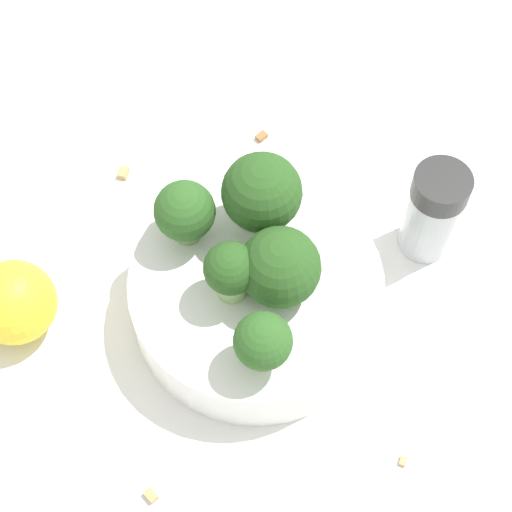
{
  "coord_description": "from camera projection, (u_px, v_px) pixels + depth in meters",
  "views": [
    {
      "loc": [
        -0.25,
        -0.09,
        0.55
      ],
      "look_at": [
        0.0,
        0.0,
        0.08
      ],
      "focal_mm": 60.0,
      "sensor_mm": 36.0,
      "label": 1
    }
  ],
  "objects": [
    {
      "name": "broccoli_floret_0",
      "position": [
        278.0,
        271.0,
        0.54
      ],
      "size": [
        0.05,
        0.05,
        0.05
      ],
      "color": "#84AD66",
      "rests_on": "bowl"
    },
    {
      "name": "almond_crumb_2",
      "position": [
        262.0,
        135.0,
        0.68
      ],
      "size": [
        0.01,
        0.01,
        0.01
      ],
      "primitive_type": "cube",
      "rotation": [
        0.0,
        0.0,
        5.82
      ],
      "color": "olive",
      "rests_on": "ground_plane"
    },
    {
      "name": "bowl",
      "position": [
        256.0,
        296.0,
        0.59
      ],
      "size": [
        0.17,
        0.17,
        0.05
      ],
      "primitive_type": "cylinder",
      "color": "white",
      "rests_on": "ground_plane"
    },
    {
      "name": "pepper_shaker",
      "position": [
        433.0,
        212.0,
        0.6
      ],
      "size": [
        0.04,
        0.04,
        0.08
      ],
      "color": "#B2B7BC",
      "rests_on": "ground_plane"
    },
    {
      "name": "almond_crumb_1",
      "position": [
        150.0,
        495.0,
        0.54
      ],
      "size": [
        0.01,
        0.01,
        0.01
      ],
      "primitive_type": "cube",
      "rotation": [
        0.0,
        0.0,
        4.23
      ],
      "color": "tan",
      "rests_on": "ground_plane"
    },
    {
      "name": "ground_plane",
      "position": [
        256.0,
        310.0,
        0.61
      ],
      "size": [
        3.0,
        3.0,
        0.0
      ],
      "primitive_type": "plane",
      "color": "white"
    },
    {
      "name": "broccoli_floret_4",
      "position": [
        263.0,
        342.0,
        0.52
      ],
      "size": [
        0.04,
        0.04,
        0.05
      ],
      "color": "#8EB770",
      "rests_on": "bowl"
    },
    {
      "name": "broccoli_floret_1",
      "position": [
        231.0,
        271.0,
        0.54
      ],
      "size": [
        0.04,
        0.04,
        0.05
      ],
      "color": "#8EB770",
      "rests_on": "bowl"
    },
    {
      "name": "almond_crumb_4",
      "position": [
        403.0,
        460.0,
        0.55
      ],
      "size": [
        0.01,
        0.0,
        0.01
      ],
      "primitive_type": "cube",
      "rotation": [
        0.0,
        0.0,
        3.13
      ],
      "color": "tan",
      "rests_on": "ground_plane"
    },
    {
      "name": "broccoli_floret_3",
      "position": [
        262.0,
        193.0,
        0.56
      ],
      "size": [
        0.05,
        0.05,
        0.07
      ],
      "color": "#8EB770",
      "rests_on": "bowl"
    },
    {
      "name": "almond_crumb_3",
      "position": [
        123.0,
        171.0,
        0.66
      ],
      "size": [
        0.01,
        0.01,
        0.01
      ],
      "primitive_type": "cube",
      "rotation": [
        0.0,
        0.0,
        3.23
      ],
      "color": "tan",
      "rests_on": "ground_plane"
    },
    {
      "name": "broccoli_floret_2",
      "position": [
        185.0,
        212.0,
        0.56
      ],
      "size": [
        0.04,
        0.04,
        0.05
      ],
      "color": "#7A9E5B",
      "rests_on": "bowl"
    },
    {
      "name": "lemon_wedge",
      "position": [
        14.0,
        302.0,
        0.58
      ],
      "size": [
        0.06,
        0.06,
        0.06
      ],
      "primitive_type": "sphere",
      "color": "yellow",
      "rests_on": "ground_plane"
    }
  ]
}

